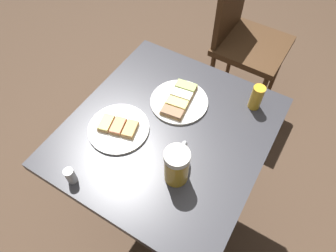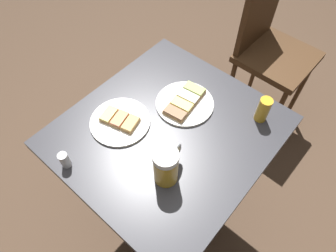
{
  "view_description": "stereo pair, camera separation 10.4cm",
  "coord_description": "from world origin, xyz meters",
  "px_view_note": "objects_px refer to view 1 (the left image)",
  "views": [
    {
      "loc": [
        -0.52,
        -0.31,
        1.61
      ],
      "look_at": [
        0.0,
        0.0,
        0.76
      ],
      "focal_mm": 31.66,
      "sensor_mm": 36.0,
      "label": 1
    },
    {
      "loc": [
        -0.46,
        -0.39,
        1.61
      ],
      "look_at": [
        0.0,
        0.0,
        0.76
      ],
      "focal_mm": 31.66,
      "sensor_mm": 36.0,
      "label": 2
    }
  ],
  "objects_px": {
    "beer_mug": "(177,165)",
    "cafe_chair": "(244,36)",
    "beer_glass_small": "(256,97)",
    "plate_far": "(119,128)",
    "salt_shaker": "(71,176)",
    "plate_near": "(179,101)"
  },
  "relations": [
    {
      "from": "plate_far",
      "to": "beer_mug",
      "type": "distance_m",
      "value": 0.28
    },
    {
      "from": "plate_far",
      "to": "beer_mug",
      "type": "relative_size",
      "value": 1.52
    },
    {
      "from": "beer_glass_small",
      "to": "beer_mug",
      "type": "bearing_deg",
      "value": 164.99
    },
    {
      "from": "plate_far",
      "to": "salt_shaker",
      "type": "distance_m",
      "value": 0.24
    },
    {
      "from": "cafe_chair",
      "to": "salt_shaker",
      "type": "bearing_deg",
      "value": -4.82
    },
    {
      "from": "beer_glass_small",
      "to": "cafe_chair",
      "type": "distance_m",
      "value": 0.73
    },
    {
      "from": "plate_near",
      "to": "beer_glass_small",
      "type": "bearing_deg",
      "value": -62.8
    },
    {
      "from": "salt_shaker",
      "to": "cafe_chair",
      "type": "bearing_deg",
      "value": -5.96
    },
    {
      "from": "beer_glass_small",
      "to": "cafe_chair",
      "type": "relative_size",
      "value": 0.11
    },
    {
      "from": "plate_far",
      "to": "beer_mug",
      "type": "bearing_deg",
      "value": -100.68
    },
    {
      "from": "beer_mug",
      "to": "plate_near",
      "type": "bearing_deg",
      "value": 28.03
    },
    {
      "from": "plate_far",
      "to": "beer_glass_small",
      "type": "distance_m",
      "value": 0.51
    },
    {
      "from": "beer_glass_small",
      "to": "salt_shaker",
      "type": "height_order",
      "value": "beer_glass_small"
    },
    {
      "from": "plate_near",
      "to": "beer_mug",
      "type": "relative_size",
      "value": 1.53
    },
    {
      "from": "beer_mug",
      "to": "salt_shaker",
      "type": "bearing_deg",
      "value": 123.77
    },
    {
      "from": "beer_mug",
      "to": "salt_shaker",
      "type": "distance_m",
      "value": 0.33
    },
    {
      "from": "beer_mug",
      "to": "salt_shaker",
      "type": "xyz_separation_m",
      "value": [
        -0.18,
        0.28,
        -0.04
      ]
    },
    {
      "from": "salt_shaker",
      "to": "cafe_chair",
      "type": "distance_m",
      "value": 1.25
    },
    {
      "from": "plate_near",
      "to": "beer_mug",
      "type": "xyz_separation_m",
      "value": [
        -0.27,
        -0.14,
        0.06
      ]
    },
    {
      "from": "plate_far",
      "to": "salt_shaker",
      "type": "xyz_separation_m",
      "value": [
        -0.23,
        0.01,
        0.02
      ]
    },
    {
      "from": "plate_near",
      "to": "beer_mug",
      "type": "bearing_deg",
      "value": -151.97
    },
    {
      "from": "beer_mug",
      "to": "cafe_chair",
      "type": "bearing_deg",
      "value": 8.16
    }
  ]
}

